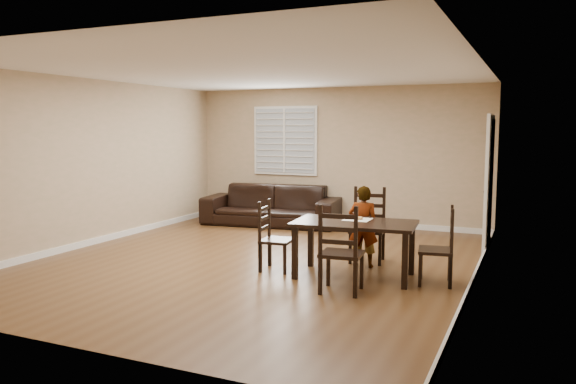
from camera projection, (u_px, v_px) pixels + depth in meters
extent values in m
plane|color=brown|center=(256.00, 261.00, 8.08)|extent=(7.00, 7.00, 0.00)
cube|color=tan|center=(336.00, 156.00, 11.11)|extent=(6.00, 0.04, 2.70)
cube|color=tan|center=(66.00, 194.00, 4.75)|extent=(6.00, 0.04, 2.70)
cube|color=tan|center=(92.00, 162.00, 9.14)|extent=(0.04, 7.00, 2.70)
cube|color=tan|center=(478.00, 175.00, 6.72)|extent=(0.04, 7.00, 2.70)
cube|color=white|center=(255.00, 71.00, 7.77)|extent=(6.00, 7.00, 0.04)
cube|color=white|center=(285.00, 141.00, 11.47)|extent=(1.40, 0.08, 1.40)
cube|color=white|center=(489.00, 185.00, 8.76)|extent=(0.06, 0.94, 2.05)
cylinder|color=#332114|center=(485.00, 191.00, 8.51)|extent=(0.06, 0.06, 0.02)
cube|color=white|center=(336.00, 221.00, 11.24)|extent=(6.00, 0.03, 0.10)
cube|color=white|center=(96.00, 241.00, 9.28)|extent=(0.03, 7.00, 0.10)
cube|color=white|center=(473.00, 280.00, 6.87)|extent=(0.03, 7.00, 0.10)
cube|color=black|center=(355.00, 223.00, 7.16)|extent=(1.61, 0.99, 0.04)
cube|color=black|center=(295.00, 253.00, 7.09)|extent=(0.08, 0.08, 0.68)
cube|color=black|center=(405.00, 261.00, 6.65)|extent=(0.08, 0.08, 0.68)
cube|color=black|center=(311.00, 242.00, 7.75)|extent=(0.08, 0.08, 0.68)
cube|color=black|center=(412.00, 249.00, 7.31)|extent=(0.08, 0.08, 0.68)
cube|color=black|center=(367.00, 230.00, 8.00)|extent=(0.53, 0.51, 0.04)
cube|color=black|center=(369.00, 223.00, 8.18)|extent=(0.48, 0.11, 1.06)
cube|color=black|center=(350.00, 249.00, 7.90)|extent=(0.05, 0.05, 0.44)
cube|color=black|center=(380.00, 250.00, 7.78)|extent=(0.05, 0.05, 0.44)
cube|color=black|center=(355.00, 243.00, 8.26)|extent=(0.05, 0.05, 0.44)
cube|color=black|center=(383.00, 245.00, 8.15)|extent=(0.05, 0.05, 0.44)
cube|color=black|center=(342.00, 254.00, 6.53)|extent=(0.51, 0.48, 0.04)
cube|color=black|center=(338.00, 251.00, 6.33)|extent=(0.47, 0.09, 1.05)
cube|color=black|center=(362.00, 271.00, 6.67)|extent=(0.05, 0.05, 0.43)
cube|color=black|center=(328.00, 268.00, 6.80)|extent=(0.05, 0.05, 0.43)
cube|color=black|center=(355.00, 279.00, 6.31)|extent=(0.05, 0.05, 0.43)
cube|color=black|center=(320.00, 276.00, 6.44)|extent=(0.05, 0.05, 0.43)
cube|color=black|center=(277.00, 240.00, 7.53)|extent=(0.44, 0.46, 0.04)
cube|color=black|center=(265.00, 235.00, 7.58)|extent=(0.08, 0.43, 0.94)
cube|color=black|center=(285.00, 260.00, 7.33)|extent=(0.04, 0.04, 0.39)
cube|color=black|center=(293.00, 254.00, 7.68)|extent=(0.04, 0.04, 0.39)
cube|color=black|center=(260.00, 258.00, 7.43)|extent=(0.04, 0.04, 0.39)
cube|color=black|center=(270.00, 252.00, 7.78)|extent=(0.04, 0.04, 0.39)
cube|color=black|center=(436.00, 251.00, 6.87)|extent=(0.47, 0.49, 0.04)
cube|color=black|center=(451.00, 246.00, 6.81)|extent=(0.11, 0.43, 0.96)
cube|color=black|center=(421.00, 263.00, 7.12)|extent=(0.04, 0.04, 0.40)
cube|color=black|center=(420.00, 271.00, 6.76)|extent=(0.04, 0.04, 0.40)
cube|color=black|center=(449.00, 265.00, 7.03)|extent=(0.04, 0.04, 0.40)
cube|color=black|center=(450.00, 273.00, 6.67)|extent=(0.04, 0.04, 0.40)
imported|color=gray|center=(363.00, 227.00, 7.70)|extent=(0.44, 0.32, 1.13)
cube|color=white|center=(357.00, 219.00, 7.32)|extent=(0.34, 0.34, 0.00)
torus|color=#C38A46|center=(359.00, 218.00, 7.31)|extent=(0.10, 0.10, 0.03)
torus|color=white|center=(359.00, 217.00, 7.31)|extent=(0.09, 0.09, 0.02)
imported|color=black|center=(271.00, 205.00, 11.09)|extent=(2.77, 1.36, 0.78)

